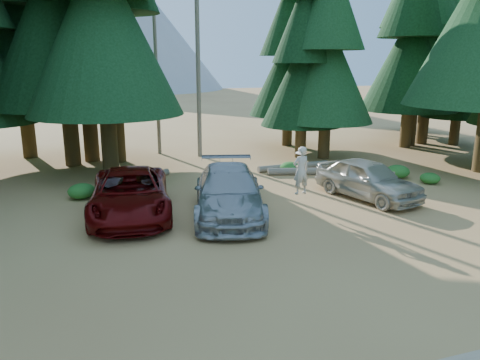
{
  "coord_description": "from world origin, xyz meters",
  "views": [
    {
      "loc": [
        -5.2,
        -10.49,
        5.12
      ],
      "look_at": [
        -0.36,
        3.99,
        1.25
      ],
      "focal_mm": 35.0,
      "sensor_mm": 36.0,
      "label": 1
    }
  ],
  "objects_px": {
    "silver_minivan_right": "(368,179)",
    "frisbee_player": "(301,170)",
    "log_left": "(132,181)",
    "log_mid": "(294,166)",
    "log_right": "(323,171)",
    "silver_minivan_center": "(229,192)",
    "red_pickup": "(130,194)"
  },
  "relations": [
    {
      "from": "silver_minivan_center",
      "to": "log_mid",
      "type": "height_order",
      "value": "silver_minivan_center"
    },
    {
      "from": "red_pickup",
      "to": "silver_minivan_right",
      "type": "bearing_deg",
      "value": 2.03
    },
    {
      "from": "red_pickup",
      "to": "silver_minivan_right",
      "type": "relative_size",
      "value": 1.26
    },
    {
      "from": "red_pickup",
      "to": "silver_minivan_right",
      "type": "distance_m",
      "value": 8.9
    },
    {
      "from": "frisbee_player",
      "to": "log_mid",
      "type": "height_order",
      "value": "frisbee_player"
    },
    {
      "from": "red_pickup",
      "to": "silver_minivan_center",
      "type": "xyz_separation_m",
      "value": [
        3.21,
        -0.96,
        0.03
      ]
    },
    {
      "from": "log_mid",
      "to": "log_right",
      "type": "xyz_separation_m",
      "value": [
        0.85,
        -1.4,
        0.01
      ]
    },
    {
      "from": "red_pickup",
      "to": "log_right",
      "type": "relative_size",
      "value": 1.09
    },
    {
      "from": "silver_minivan_right",
      "to": "frisbee_player",
      "type": "relative_size",
      "value": 2.64
    },
    {
      "from": "silver_minivan_right",
      "to": "frisbee_player",
      "type": "height_order",
      "value": "frisbee_player"
    },
    {
      "from": "silver_minivan_center",
      "to": "log_left",
      "type": "distance_m",
      "value": 5.96
    },
    {
      "from": "log_left",
      "to": "silver_minivan_right",
      "type": "bearing_deg",
      "value": -66.4
    },
    {
      "from": "silver_minivan_right",
      "to": "log_right",
      "type": "xyz_separation_m",
      "value": [
        0.25,
        3.99,
        -0.59
      ]
    },
    {
      "from": "silver_minivan_center",
      "to": "red_pickup",
      "type": "bearing_deg",
      "value": 178.28
    },
    {
      "from": "red_pickup",
      "to": "log_right",
      "type": "distance_m",
      "value": 9.71
    },
    {
      "from": "log_right",
      "to": "red_pickup",
      "type": "bearing_deg",
      "value": -144.38
    },
    {
      "from": "silver_minivan_right",
      "to": "log_mid",
      "type": "distance_m",
      "value": 5.46
    },
    {
      "from": "silver_minivan_center",
      "to": "silver_minivan_right",
      "type": "relative_size",
      "value": 1.26
    },
    {
      "from": "red_pickup",
      "to": "log_left",
      "type": "distance_m",
      "value": 4.37
    },
    {
      "from": "silver_minivan_center",
      "to": "log_mid",
      "type": "bearing_deg",
      "value": 63.17
    },
    {
      "from": "log_left",
      "to": "log_mid",
      "type": "relative_size",
      "value": 1.12
    },
    {
      "from": "log_right",
      "to": "silver_minivan_right",
      "type": "bearing_deg",
      "value": -77.73
    },
    {
      "from": "silver_minivan_center",
      "to": "log_mid",
      "type": "xyz_separation_m",
      "value": [
        5.06,
        5.65,
        -0.66
      ]
    },
    {
      "from": "log_left",
      "to": "log_mid",
      "type": "distance_m",
      "value": 7.8
    },
    {
      "from": "silver_minivan_right",
      "to": "log_mid",
      "type": "bearing_deg",
      "value": 81.46
    },
    {
      "from": "silver_minivan_center",
      "to": "silver_minivan_right",
      "type": "bearing_deg",
      "value": 17.57
    },
    {
      "from": "red_pickup",
      "to": "frisbee_player",
      "type": "xyz_separation_m",
      "value": [
        5.67,
        -1.43,
        0.71
      ]
    },
    {
      "from": "red_pickup",
      "to": "log_mid",
      "type": "bearing_deg",
      "value": 36.16
    },
    {
      "from": "silver_minivan_right",
      "to": "log_left",
      "type": "relative_size",
      "value": 1.05
    },
    {
      "from": "log_mid",
      "to": "log_right",
      "type": "relative_size",
      "value": 0.73
    },
    {
      "from": "log_mid",
      "to": "silver_minivan_center",
      "type": "bearing_deg",
      "value": -135.66
    },
    {
      "from": "red_pickup",
      "to": "log_mid",
      "type": "distance_m",
      "value": 9.52
    }
  ]
}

